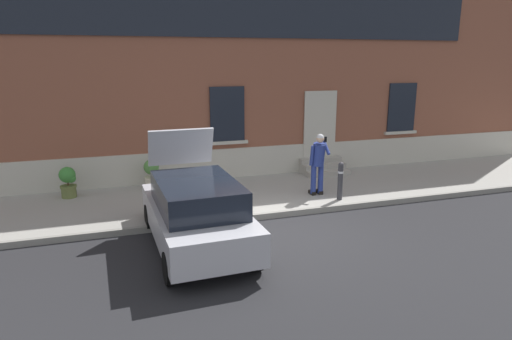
% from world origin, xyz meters
% --- Properties ---
extents(ground_plane, '(80.00, 80.00, 0.00)m').
position_xyz_m(ground_plane, '(0.00, 0.00, 0.00)').
color(ground_plane, '#232326').
extents(sidewalk, '(24.00, 3.60, 0.15)m').
position_xyz_m(sidewalk, '(0.00, 2.80, 0.07)').
color(sidewalk, '#99968E').
rests_on(sidewalk, ground).
extents(curb_edge, '(24.00, 0.12, 0.15)m').
position_xyz_m(curb_edge, '(0.00, 0.94, 0.07)').
color(curb_edge, gray).
rests_on(curb_edge, ground).
extents(building_facade, '(24.00, 1.52, 7.50)m').
position_xyz_m(building_facade, '(0.01, 5.29, 3.73)').
color(building_facade, brown).
rests_on(building_facade, ground).
extents(entrance_stoop, '(1.49, 0.96, 0.48)m').
position_xyz_m(entrance_stoop, '(3.07, 4.23, 0.34)').
color(entrance_stoop, '#9E998E').
rests_on(entrance_stoop, sidewalk).
extents(hatchback_car_silver, '(1.89, 4.11, 2.34)m').
position_xyz_m(hatchback_car_silver, '(-2.08, -0.29, 0.80)').
color(hatchback_car_silver, '#B7B7BF').
rests_on(hatchback_car_silver, ground).
extents(bollard_near_person, '(0.15, 0.15, 1.04)m').
position_xyz_m(bollard_near_person, '(2.15, 1.35, 0.71)').
color(bollard_near_person, '#333338').
rests_on(bollard_near_person, sidewalk).
extents(person_on_phone, '(0.51, 0.49, 1.75)m').
position_xyz_m(person_on_phone, '(1.77, 1.94, 1.15)').
color(person_on_phone, navy).
rests_on(person_on_phone, sidewalk).
extents(planter_olive, '(0.44, 0.44, 0.86)m').
position_xyz_m(planter_olive, '(-4.84, 3.88, 0.61)').
color(planter_olive, '#606B38').
rests_on(planter_olive, sidewalk).
extents(planter_cream, '(0.44, 0.44, 0.86)m').
position_xyz_m(planter_cream, '(-2.57, 4.09, 0.61)').
color(planter_cream, beige).
rests_on(planter_cream, sidewalk).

